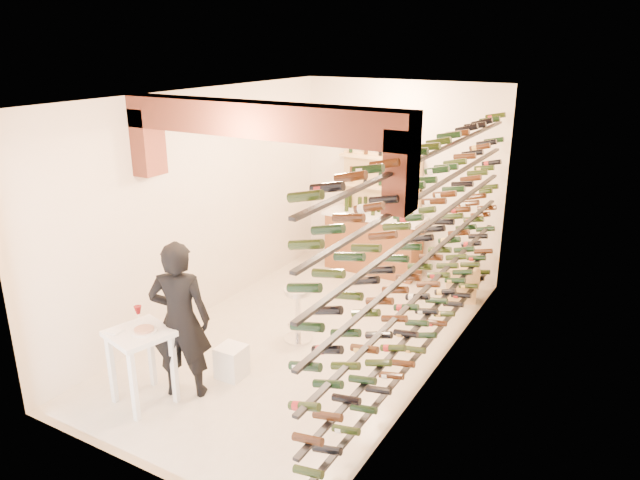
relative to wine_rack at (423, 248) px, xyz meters
The scene contains 11 objects.
ground 2.18m from the wine_rack, behind, with size 6.00×6.00×0.00m, color beige.
room_shell 1.70m from the wine_rack, behind, with size 3.52×6.02×3.21m.
wine_rack is the anchor object (origin of this frame).
back_counter 3.38m from the wine_rack, 124.66° to the left, with size 1.70×0.62×1.29m.
back_shelving 3.44m from the wine_rack, 122.37° to the left, with size 1.40×0.31×2.73m.
tasting_table 3.30m from the wine_rack, 137.03° to the right, with size 0.73×0.73×1.05m.
white_stool 2.61m from the wine_rack, 144.85° to the right, with size 0.31×0.31×0.39m, color white.
person 2.83m from the wine_rack, 138.64° to the right, with size 0.66×0.44×1.82m, color black.
chrome_barstool 1.98m from the wine_rack, behind, with size 0.38×0.38×0.74m.
crate_lower 2.62m from the wine_rack, 93.41° to the left, with size 0.43×0.30×0.26m, color #DCB279.
crate_upper 2.48m from the wine_rack, 93.41° to the left, with size 0.49×0.34×0.29m, color #DCB279.
Camera 1 is at (3.71, -6.15, 3.83)m, focal length 33.46 mm.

